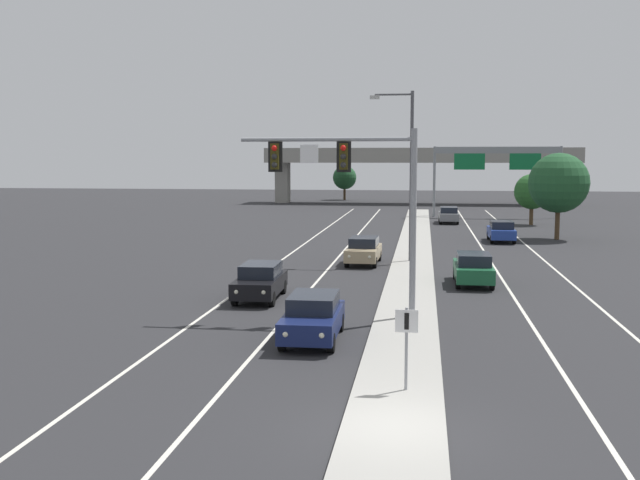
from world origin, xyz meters
TOP-DOWN VIEW (x-y plane):
  - ground_plane at (0.00, 0.00)m, footprint 260.00×260.00m
  - median_island at (0.00, 18.00)m, footprint 2.40×110.00m
  - lane_stripe_oncoming_center at (-4.70, 25.00)m, footprint 0.14×100.00m
  - lane_stripe_receding_center at (4.70, 25.00)m, footprint 0.14×100.00m
  - edge_stripe_left at (-8.00, 25.00)m, footprint 0.14×100.00m
  - edge_stripe_right at (8.00, 25.00)m, footprint 0.14×100.00m
  - overhead_signal_mast at (-1.92, 11.89)m, footprint 6.80×0.44m
  - median_sign_post at (0.21, 2.66)m, footprint 0.60×0.10m
  - street_lamp_median at (-0.36, 27.74)m, footprint 2.58×0.28m
  - car_oncoming_navy at (-3.10, 8.23)m, footprint 1.87×4.49m
  - car_oncoming_black at (-6.53, 15.31)m, footprint 1.92×4.51m
  - car_oncoming_tan at (-2.87, 27.00)m, footprint 1.92×4.51m
  - car_receding_green at (3.09, 20.54)m, footprint 1.82×4.47m
  - car_receding_blue at (6.41, 40.18)m, footprint 1.84×4.48m
  - car_receding_grey at (3.02, 55.95)m, footprint 1.84×4.48m
  - highway_sign_gantry at (8.20, 63.77)m, footprint 13.28×0.42m
  - overpass_bridge at (0.00, 86.78)m, footprint 42.40×6.40m
  - tree_far_right_a at (10.85, 42.44)m, footprint 4.61×4.61m
  - tree_far_left_c at (-11.25, 94.97)m, footprint 3.56×3.56m
  - tree_far_right_b at (10.65, 55.10)m, footprint 3.31×3.31m

SIDE VIEW (x-z plane):
  - ground_plane at x=0.00m, z-range 0.00..0.00m
  - lane_stripe_oncoming_center at x=-4.70m, z-range 0.00..0.01m
  - lane_stripe_receding_center at x=4.70m, z-range 0.00..0.01m
  - edge_stripe_left at x=-8.00m, z-range 0.00..0.01m
  - edge_stripe_right at x=8.00m, z-range 0.00..0.01m
  - median_island at x=0.00m, z-range 0.00..0.15m
  - car_oncoming_navy at x=-3.10m, z-range 0.03..1.61m
  - car_oncoming_black at x=-6.53m, z-range 0.03..1.61m
  - car_oncoming_tan at x=-2.87m, z-range 0.03..1.61m
  - car_receding_green at x=3.09m, z-range 0.03..1.61m
  - car_receding_blue at x=6.41m, z-range 0.03..1.61m
  - car_receding_grey at x=3.02m, z-range 0.03..1.61m
  - median_sign_post at x=0.21m, z-range 0.49..2.69m
  - tree_far_right_b at x=10.65m, z-range 0.73..5.52m
  - tree_far_left_c at x=-11.25m, z-range 0.78..5.93m
  - tree_far_right_a at x=10.85m, z-range 1.02..7.68m
  - overhead_signal_mast at x=-1.92m, z-range 1.71..8.91m
  - overpass_bridge at x=0.00m, z-range 1.96..9.61m
  - street_lamp_median at x=-0.36m, z-range 0.79..10.79m
  - highway_sign_gantry at x=8.20m, z-range 2.41..9.91m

